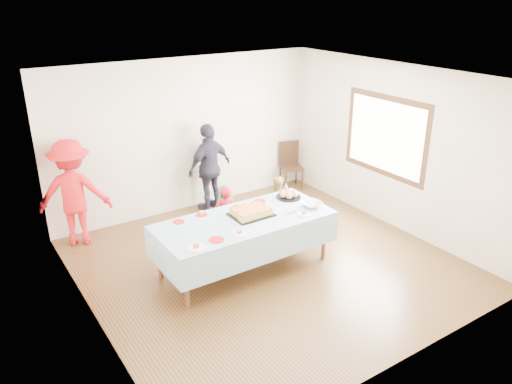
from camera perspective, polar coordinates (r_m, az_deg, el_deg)
ground at (r=7.40m, az=1.33°, el=-8.16°), size 5.00×5.00×0.00m
room_walls at (r=6.72m, az=1.83°, el=5.13°), size 5.04×5.04×2.72m
party_table at (r=6.96m, az=-1.35°, el=-3.49°), size 2.50×1.10×0.78m
birthday_cake at (r=7.02m, az=-0.54°, el=-2.31°), size 0.58×0.45×0.10m
rolls_tray at (r=7.62m, az=3.74°, el=-0.31°), size 0.38×0.38×0.11m
punch_bowl at (r=7.35m, az=6.37°, el=-1.41°), size 0.29×0.29×0.07m
party_hat at (r=7.81m, az=3.44°, el=0.54°), size 0.10×0.10×0.17m
fork_pile at (r=7.14m, az=4.03°, el=-2.07°), size 0.24×0.18×0.07m
plate_red_far_a at (r=6.92m, az=-8.82°, el=-3.37°), size 0.16×0.16×0.01m
plate_red_far_b at (r=7.09m, az=-6.23°, el=-2.57°), size 0.16×0.16×0.01m
plate_red_far_c at (r=7.28m, az=-2.05°, el=-1.77°), size 0.18×0.18×0.01m
plate_red_far_d at (r=7.49m, az=0.42°, el=-1.04°), size 0.17×0.17×0.01m
plate_red_near at (r=6.39m, az=-4.53°, el=-5.46°), size 0.19×0.19×0.01m
plate_white_left at (r=6.23m, az=-6.84°, el=-6.33°), size 0.24×0.24×0.01m
plate_white_mid at (r=6.53m, az=-1.89°, el=-4.75°), size 0.21×0.21×0.01m
plate_white_right at (r=7.09m, az=5.50°, el=-2.53°), size 0.20×0.20×0.01m
dining_chair at (r=10.01m, az=3.94°, el=3.41°), size 0.51×0.51×0.93m
toddler_left at (r=7.77m, az=-3.50°, el=-2.66°), size 0.38×0.28×0.96m
toddler_mid at (r=8.32m, az=-3.54°, el=-1.68°), size 0.42×0.33×0.75m
toddler_right at (r=8.26m, az=2.33°, el=-1.22°), size 0.48×0.39×0.91m
adult_left at (r=8.13m, az=-20.11°, el=-0.09°), size 1.25×0.99×1.69m
adult_right at (r=8.91m, az=-5.31°, el=2.82°), size 1.00×0.59×1.59m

